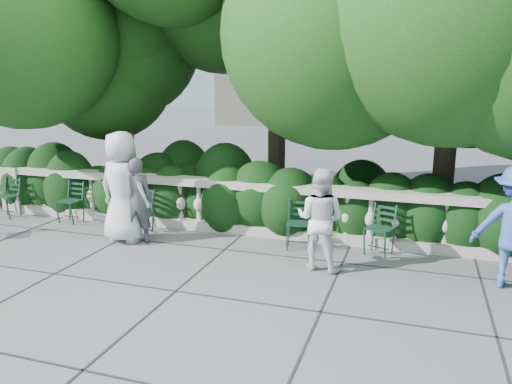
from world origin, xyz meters
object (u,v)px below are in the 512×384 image
(person_casual_man, at_px, (320,219))
(chair_a, at_px, (3,219))
(chair_e, at_px, (298,251))
(person_businessman, at_px, (122,187))
(chair_c, at_px, (134,233))
(person_woman_grey, at_px, (137,200))
(chair_b, at_px, (67,224))
(chair_d, at_px, (374,257))

(person_casual_man, bearing_deg, chair_a, 4.20)
(chair_e, xyz_separation_m, person_casual_man, (0.49, -0.64, 0.78))
(person_casual_man, bearing_deg, person_businessman, 6.47)
(chair_a, bearing_deg, chair_c, 0.60)
(chair_c, distance_m, person_woman_grey, 0.97)
(chair_c, xyz_separation_m, person_businessman, (0.11, -0.46, 0.98))
(chair_b, height_order, chair_c, same)
(chair_c, xyz_separation_m, person_casual_man, (3.66, -0.68, 0.78))
(chair_c, bearing_deg, person_casual_man, 14.25)
(chair_d, xyz_separation_m, chair_e, (-1.25, -0.14, 0.00))
(chair_d, relative_size, person_casual_man, 0.54)
(chair_b, distance_m, person_businessman, 2.05)
(chair_e, height_order, person_woman_grey, person_woman_grey)
(chair_d, bearing_deg, person_woman_grey, -153.64)
(chair_b, bearing_deg, chair_e, 2.87)
(chair_a, bearing_deg, chair_e, 0.44)
(chair_b, bearing_deg, chair_d, 4.51)
(chair_a, xyz_separation_m, chair_b, (1.52, 0.07, 0.00))
(chair_d, height_order, chair_e, same)
(chair_b, height_order, person_businessman, person_businessman)
(person_woman_grey, bearing_deg, person_casual_man, 156.00)
(chair_a, xyz_separation_m, chair_d, (7.56, 0.07, 0.00))
(chair_c, relative_size, chair_e, 1.00)
(person_businessman, distance_m, person_casual_man, 3.57)
(chair_c, bearing_deg, chair_d, 26.06)
(person_woman_grey, bearing_deg, person_businessman, -19.31)
(chair_a, height_order, chair_d, same)
(person_casual_man, bearing_deg, chair_d, -124.29)
(chair_b, relative_size, chair_c, 1.00)
(chair_b, bearing_deg, person_businessman, -13.33)
(chair_d, height_order, person_businessman, person_businessman)
(person_casual_man, bearing_deg, chair_e, -42.63)
(chair_a, xyz_separation_m, person_businessman, (3.23, -0.48, 0.98))
(chair_c, height_order, person_businessman, person_businessman)
(chair_a, distance_m, person_businessman, 3.41)
(person_woman_grey, bearing_deg, chair_b, -35.39)
(chair_b, bearing_deg, person_casual_man, -3.91)
(chair_a, bearing_deg, person_casual_man, -4.92)
(chair_a, relative_size, person_casual_man, 0.54)
(chair_b, xyz_separation_m, chair_c, (1.61, -0.10, 0.00))
(chair_d, height_order, person_casual_man, person_casual_man)
(chair_c, distance_m, person_casual_man, 3.81)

